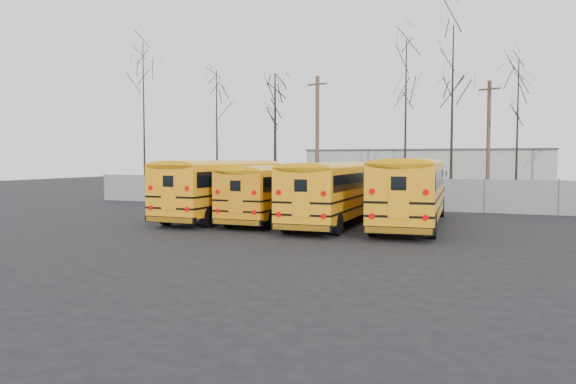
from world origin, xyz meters
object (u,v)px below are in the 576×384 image
at_px(bus_a, 224,184).
at_px(bus_c, 334,188).
at_px(bus_b, 278,188).
at_px(bus_d, 411,186).
at_px(utility_pole_left, 317,136).
at_px(utility_pole_right, 488,142).

height_order(bus_a, bus_c, bus_a).
bearing_deg(bus_b, bus_d, 0.02).
relative_size(bus_b, bus_c, 0.94).
bearing_deg(utility_pole_left, utility_pole_right, 5.94).
bearing_deg(bus_d, bus_a, 175.97).
bearing_deg(utility_pole_left, bus_b, -65.67).
relative_size(bus_d, utility_pole_right, 1.42).
xyz_separation_m(bus_a, utility_pole_left, (0.08, 15.29, 3.09)).
xyz_separation_m(bus_d, utility_pole_left, (-9.79, 15.26, 3.03)).
xyz_separation_m(bus_a, bus_c, (6.28, -0.57, -0.05)).
xyz_separation_m(bus_a, bus_d, (9.87, 0.04, 0.06)).
distance_m(bus_b, utility_pole_left, 15.80).
xyz_separation_m(bus_d, utility_pole_right, (2.92, 13.62, 2.41)).
bearing_deg(utility_pole_left, bus_d, -44.06).
bearing_deg(utility_pole_right, bus_d, -80.09).
distance_m(bus_d, utility_pole_left, 18.38).
relative_size(bus_a, bus_d, 0.96).
height_order(bus_d, utility_pole_left, utility_pole_left).
height_order(bus_c, bus_d, bus_d).
relative_size(bus_c, utility_pole_left, 1.16).
distance_m(bus_a, utility_pole_left, 15.60).
bearing_deg(utility_pole_left, bus_a, -77.05).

